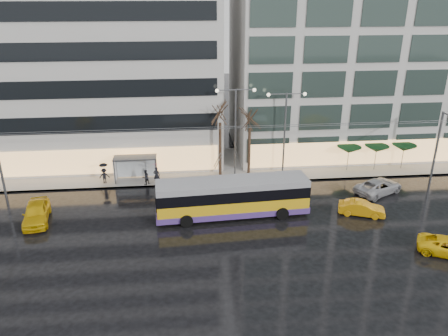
{
  "coord_description": "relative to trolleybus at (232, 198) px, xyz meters",
  "views": [
    {
      "loc": [
        -3.13,
        -30.32,
        18.01
      ],
      "look_at": [
        0.3,
        5.0,
        3.4
      ],
      "focal_mm": 35.0,
      "sensor_mm": 36.0,
      "label": 1
    }
  ],
  "objects": [
    {
      "name": "catenary",
      "position": [
        0.22,
        5.41,
        2.64
      ],
      "size": [
        42.24,
        5.12,
        7.0
      ],
      "color": "#595B60",
      "rests_on": "ground"
    },
    {
      "name": "building_right",
      "position": [
        18.22,
        16.48,
        11.04
      ],
      "size": [
        32.0,
        14.0,
        25.0
      ],
      "primitive_type": "cube",
      "color": "#B3B0AB",
      "rests_on": "sidewalk"
    },
    {
      "name": "sidewalk",
      "position": [
        1.22,
        11.48,
        -1.54
      ],
      "size": [
        80.0,
        10.0,
        0.15
      ],
      "primitive_type": "cube",
      "color": "gray",
      "rests_on": "ground"
    },
    {
      "name": "pedestrian_c",
      "position": [
        -11.85,
        7.61,
        -0.34
      ],
      "size": [
        1.04,
        0.9,
        2.11
      ],
      "color": "black",
      "rests_on": "sidewalk"
    },
    {
      "name": "trolleybus",
      "position": [
        0.0,
        0.0,
        0.0
      ],
      "size": [
        12.97,
        5.23,
        5.95
      ],
      "color": "gold",
      "rests_on": "ground"
    },
    {
      "name": "pedestrian_a",
      "position": [
        -6.7,
        6.94,
        -0.03
      ],
      "size": [
        1.1,
        1.12,
        2.19
      ],
      "color": "black",
      "rests_on": "sidewalk"
    },
    {
      "name": "kerb",
      "position": [
        1.22,
        6.53,
        -1.54
      ],
      "size": [
        80.0,
        0.1,
        0.15
      ],
      "primitive_type": "cube",
      "color": "slate",
      "rests_on": "ground"
    },
    {
      "name": "bus_shelter",
      "position": [
        -9.16,
        8.16,
        0.35
      ],
      "size": [
        4.2,
        1.6,
        2.51
      ],
      "color": "#595B60",
      "rests_on": "sidewalk"
    },
    {
      "name": "taxi_a",
      "position": [
        -16.32,
        0.54,
        -0.79
      ],
      "size": [
        2.76,
        5.1,
        1.65
      ],
      "primitive_type": "imported",
      "rotation": [
        0.0,
        0.0,
        0.17
      ],
      "color": "gold",
      "rests_on": "ground"
    },
    {
      "name": "taxi_b",
      "position": [
        11.01,
        -0.99,
        -0.98
      ],
      "size": [
        4.08,
        2.56,
        1.27
      ],
      "primitive_type": "imported",
      "rotation": [
        0.0,
        0.0,
        1.23
      ],
      "color": "orange",
      "rests_on": "ground"
    },
    {
      "name": "building_left",
      "position": [
        -16.78,
        16.48,
        9.54
      ],
      "size": [
        34.0,
        14.0,
        22.0
      ],
      "primitive_type": "cube",
      "color": "#B3B0AB",
      "rests_on": "sidewalk"
    },
    {
      "name": "street_lamp_far",
      "position": [
        6.22,
        8.28,
        4.1
      ],
      "size": [
        3.96,
        0.36,
        8.53
      ],
      "color": "#595B60",
      "rests_on": "sidewalk"
    },
    {
      "name": "parasol_a",
      "position": [
        13.22,
        8.48,
        0.84
      ],
      "size": [
        2.5,
        2.5,
        2.65
      ],
      "color": "#595B60",
      "rests_on": "sidewalk"
    },
    {
      "name": "sedan_silver",
      "position": [
        14.27,
        3.03,
        -0.91
      ],
      "size": [
        5.53,
        4.42,
        1.4
      ],
      "primitive_type": "imported",
      "rotation": [
        0.0,
        0.0,
        2.06
      ],
      "color": "#AAAAAE",
      "rests_on": "ground"
    },
    {
      "name": "ground",
      "position": [
        -0.78,
        -2.52,
        -1.61
      ],
      "size": [
        140.0,
        140.0,
        0.0
      ],
      "primitive_type": "plane",
      "color": "black",
      "rests_on": "ground"
    },
    {
      "name": "street_lamp_near",
      "position": [
        1.22,
        8.28,
        4.38
      ],
      "size": [
        3.96,
        0.36,
        9.03
      ],
      "color": "#595B60",
      "rests_on": "sidewalk"
    },
    {
      "name": "parasol_c",
      "position": [
        19.22,
        8.48,
        0.84
      ],
      "size": [
        2.5,
        2.5,
        2.65
      ],
      "color": "#595B60",
      "rests_on": "sidewalk"
    },
    {
      "name": "tree_a",
      "position": [
        -0.28,
        8.48,
        5.48
      ],
      "size": [
        3.2,
        3.2,
        8.4
      ],
      "color": "black",
      "rests_on": "sidewalk"
    },
    {
      "name": "parasol_b",
      "position": [
        16.22,
        8.48,
        0.84
      ],
      "size": [
        2.5,
        2.5,
        2.65
      ],
      "color": "#595B60",
      "rests_on": "sidewalk"
    },
    {
      "name": "pedestrian_b",
      "position": [
        -7.78,
        6.88,
        -0.7
      ],
      "size": [
        0.94,
        0.91,
        1.52
      ],
      "color": "black",
      "rests_on": "sidewalk"
    },
    {
      "name": "tree_b",
      "position": [
        2.72,
        8.68,
        4.79
      ],
      "size": [
        3.2,
        3.2,
        7.7
      ],
      "color": "black",
      "rests_on": "sidewalk"
    }
  ]
}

